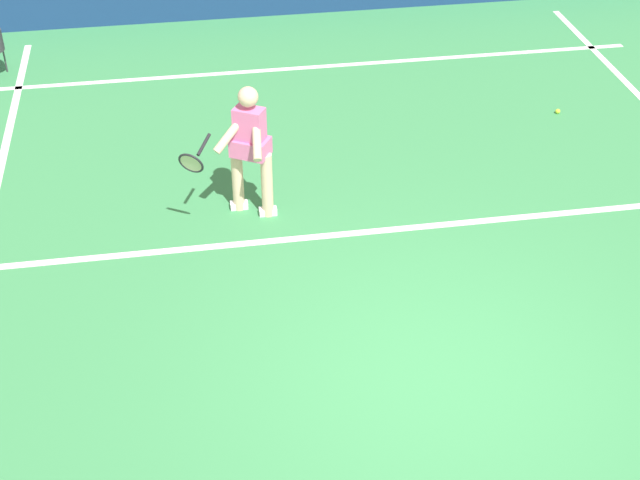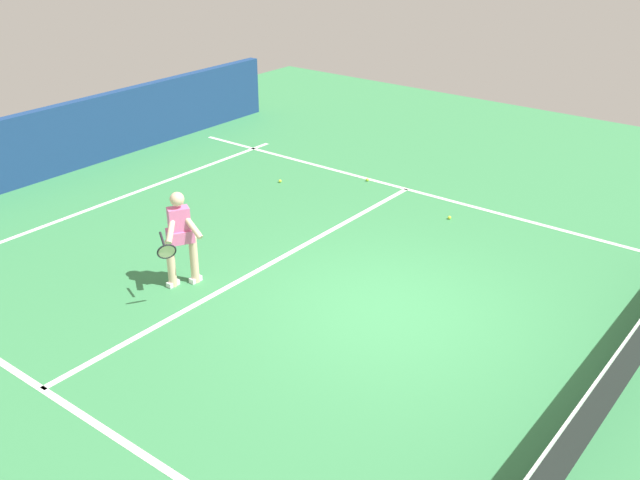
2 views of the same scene
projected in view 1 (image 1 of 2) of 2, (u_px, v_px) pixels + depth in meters
ground_plane at (435, 376)px, 8.34m from camera, size 23.74×23.74×0.00m
baseline_marking at (317, 67)px, 13.67m from camera, size 9.57×0.10×0.01m
service_line_marking at (379, 231)px, 10.21m from camera, size 8.57×0.10×0.01m
tennis_player at (249, 147)px, 10.02m from camera, size 1.06×0.80×1.55m
tennis_ball_near at (558, 111)px, 12.46m from camera, size 0.07×0.07×0.07m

